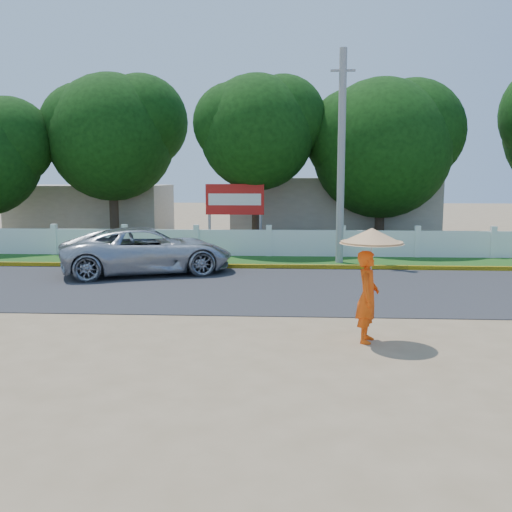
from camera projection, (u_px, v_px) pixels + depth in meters
The scene contains 12 objects.
ground at pixel (251, 328), 12.37m from camera, with size 120.00×120.00×0.00m, color #9E8460.
road at pixel (261, 288), 16.82m from camera, with size 60.00×7.00×0.02m, color #38383A.
grass_verge at pixel (268, 261), 22.01m from camera, with size 60.00×3.50×0.03m, color #2D601E.
curb at pixel (266, 267), 20.32m from camera, with size 40.00×0.18×0.16m, color yellow.
fence at pixel (269, 243), 23.37m from camera, with size 40.00×0.10×1.10m, color silver.
building_near at pixel (331, 209), 29.78m from camera, with size 10.00×6.00×3.20m, color #B7AD99.
building_far at pixel (94, 211), 31.54m from camera, with size 8.00×5.00×2.80m, color #B7AD99.
utility_pole at pixel (341, 158), 21.12m from camera, with size 0.28×0.28×7.88m, color gray.
vehicle at pixel (147, 250), 19.22m from camera, with size 2.62×5.67×1.58m, color #AEB0B6.
monk_with_parasol at pixel (370, 268), 11.14m from camera, with size 1.25×1.25×2.27m.
billboard at pixel (235, 203), 24.32m from camera, with size 2.50×0.13×2.95m.
tree_row at pixel (316, 139), 25.78m from camera, with size 33.36×7.64×8.97m.
Camera 1 is at (0.81, -12.01, 3.25)m, focal length 40.00 mm.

